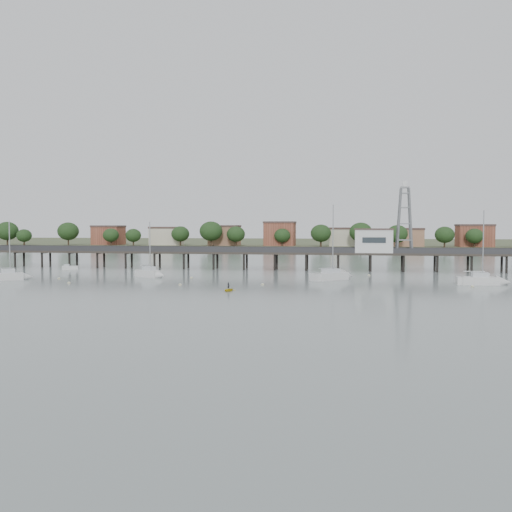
{
  "coord_description": "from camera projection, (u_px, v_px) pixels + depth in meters",
  "views": [
    {
      "loc": [
        19.25,
        -66.94,
        9.78
      ],
      "look_at": [
        1.84,
        42.0,
        4.0
      ],
      "focal_mm": 40.0,
      "sensor_mm": 36.0,
      "label": 1
    }
  ],
  "objects": [
    {
      "name": "pier",
      "position": [
        261.0,
        253.0,
        128.52
      ],
      "size": [
        150.0,
        5.0,
        5.5
      ],
      "color": "#2D2823",
      "rests_on": "ground"
    },
    {
      "name": "sailboat_d",
      "position": [
        488.0,
        281.0,
        95.27
      ],
      "size": [
        7.96,
        2.44,
        13.12
      ],
      "rotation": [
        0.0,
        0.0,
        0.02
      ],
      "color": "silver",
      "rests_on": "ground"
    },
    {
      "name": "far_shore",
      "position": [
        311.0,
        243.0,
        305.69
      ],
      "size": [
        500.0,
        170.0,
        10.4
      ],
      "color": "#475133",
      "rests_on": "ground"
    },
    {
      "name": "sailboat_b",
      "position": [
        152.0,
        274.0,
        109.25
      ],
      "size": [
        6.8,
        4.79,
        11.16
      ],
      "rotation": [
        0.0,
        0.0,
        -0.48
      ],
      "color": "silver",
      "rests_on": "ground"
    },
    {
      "name": "sailboat_c",
      "position": [
        337.0,
        276.0,
        104.73
      ],
      "size": [
        8.1,
        8.0,
        14.51
      ],
      "rotation": [
        0.0,
        0.0,
        0.77
      ],
      "color": "silver",
      "rests_on": "ground"
    },
    {
      "name": "pier_building",
      "position": [
        374.0,
        240.0,
        124.43
      ],
      "size": [
        8.4,
        5.4,
        5.3
      ],
      "color": "silver",
      "rests_on": "ground"
    },
    {
      "name": "yellow_dinghy",
      "position": [
        228.0,
        291.0,
        86.11
      ],
      "size": [
        1.85,
        0.66,
        2.54
      ],
      "primitive_type": "imported",
      "rotation": [
        0.0,
        0.0,
        -0.08
      ],
      "color": "yellow",
      "rests_on": "ground"
    },
    {
      "name": "sailboat_a",
      "position": [
        14.0,
        276.0,
        103.89
      ],
      "size": [
        6.54,
        5.61,
        11.25
      ],
      "rotation": [
        0.0,
        0.0,
        0.65
      ],
      "color": "silver",
      "rests_on": "ground"
    },
    {
      "name": "white_tender",
      "position": [
        70.0,
        268.0,
        128.5
      ],
      "size": [
        3.75,
        2.66,
        1.35
      ],
      "rotation": [
        0.0,
        0.0,
        0.39
      ],
      "color": "silver",
      "rests_on": "ground"
    },
    {
      "name": "lattice_tower",
      "position": [
        404.0,
        220.0,
        123.17
      ],
      "size": [
        3.2,
        3.2,
        15.5
      ],
      "color": "slate",
      "rests_on": "ground"
    },
    {
      "name": "ground_plane",
      "position": [
        187.0,
        306.0,
        69.55
      ],
      "size": [
        500.0,
        500.0,
        0.0
      ],
      "primitive_type": "plane",
      "color": "gray",
      "rests_on": "ground"
    },
    {
      "name": "dinghy_occupant",
      "position": [
        228.0,
        291.0,
        86.11
      ],
      "size": [
        0.76,
        1.12,
        0.25
      ],
      "primitive_type": "imported",
      "rotation": [
        0.0,
        0.0,
        2.75
      ],
      "color": "black",
      "rests_on": "ground"
    },
    {
      "name": "mooring_buoys",
      "position": [
        228.0,
        281.0,
        100.5
      ],
      "size": [
        73.23,
        24.07,
        0.39
      ],
      "color": "beige",
      "rests_on": "ground"
    }
  ]
}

